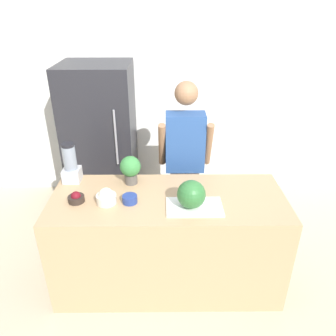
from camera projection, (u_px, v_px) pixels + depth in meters
The scene contains 12 objects.
ground_plane at pixel (168, 312), 2.76m from camera, with size 14.00×14.00×0.00m, color beige.
wall_back at pixel (167, 94), 4.03m from camera, with size 8.00×0.06×2.60m.
counter_island at pixel (168, 240), 2.90m from camera, with size 1.94×0.78×0.90m.
refrigerator at pixel (101, 140), 3.86m from camera, with size 0.77×0.75×1.75m.
person at pixel (185, 163), 3.30m from camera, with size 0.52×0.27×1.70m.
cutting_board at pixel (194, 207), 2.55m from camera, with size 0.44×0.27×0.01m.
watermelon at pixel (191, 194), 2.49m from camera, with size 0.22×0.22×0.22m.
bowl_cherries at pixel (76, 198), 2.62m from camera, with size 0.13×0.13×0.09m.
bowl_cream at pixel (106, 197), 2.59m from camera, with size 0.16×0.16×0.13m.
bowl_small_blue at pixel (130, 199), 2.61m from camera, with size 0.12×0.12×0.06m.
blender at pixel (71, 165), 2.86m from camera, with size 0.15×0.15×0.36m.
potted_plant at pixel (130, 168), 2.83m from camera, with size 0.18×0.18×0.25m.
Camera 1 is at (-0.02, -1.89, 2.36)m, focal length 35.00 mm.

